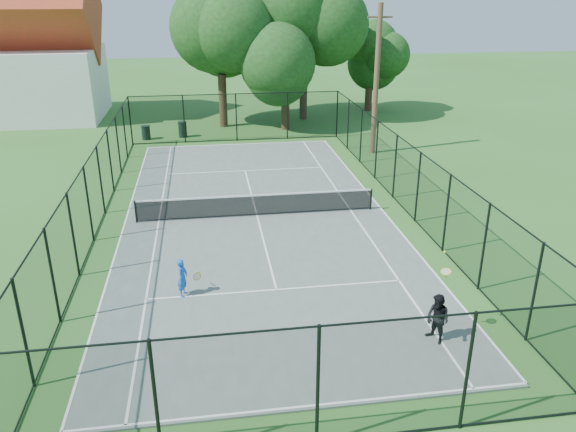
{
  "coord_description": "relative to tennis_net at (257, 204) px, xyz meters",
  "views": [
    {
      "loc": [
        -1.99,
        -22.11,
        9.09
      ],
      "look_at": [
        0.89,
        -3.0,
        1.2
      ],
      "focal_mm": 35.0,
      "sensor_mm": 36.0,
      "label": 1
    }
  ],
  "objects": [
    {
      "name": "tree_near_left",
      "position": [
        -0.66,
        17.16,
        4.63
      ],
      "size": [
        6.49,
        6.49,
        8.47
      ],
      "color": "#332114",
      "rests_on": "ground"
    },
    {
      "name": "tree_far_right",
      "position": [
        10.91,
        20.96,
        3.37
      ],
      "size": [
        4.83,
        4.83,
        6.39
      ],
      "color": "#332114",
      "rests_on": "ground"
    },
    {
      "name": "fence",
      "position": [
        0.0,
        0.0,
        0.92
      ],
      "size": [
        13.1,
        26.1,
        3.0
      ],
      "color": "black",
      "rests_on": "ground"
    },
    {
      "name": "tennis_court",
      "position": [
        0.0,
        0.0,
        -0.55
      ],
      "size": [
        11.0,
        24.0,
        0.06
      ],
      "primitive_type": "cube",
      "color": "#516058",
      "rests_on": "ground"
    },
    {
      "name": "trash_bin_left",
      "position": [
        -5.76,
        14.2,
        -0.13
      ],
      "size": [
        0.58,
        0.58,
        0.89
      ],
      "color": "black",
      "rests_on": "ground"
    },
    {
      "name": "utility_pole",
      "position": [
        7.75,
        9.0,
        3.66
      ],
      "size": [
        1.4,
        0.3,
        8.35
      ],
      "color": "#4C3823",
      "rests_on": "ground"
    },
    {
      "name": "trash_bin_right",
      "position": [
        -3.44,
        14.48,
        -0.06
      ],
      "size": [
        0.58,
        0.58,
        1.02
      ],
      "color": "black",
      "rests_on": "ground"
    },
    {
      "name": "ground",
      "position": [
        0.0,
        0.0,
        -0.58
      ],
      "size": [
        120.0,
        120.0,
        0.0
      ],
      "primitive_type": "plane",
      "color": "#2E5C1F"
    },
    {
      "name": "player_blue",
      "position": [
        -2.94,
        -6.29,
        0.11
      ],
      "size": [
        0.8,
        0.53,
        1.26
      ],
      "color": "blue",
      "rests_on": "tennis_court"
    },
    {
      "name": "tennis_net",
      "position": [
        0.0,
        0.0,
        0.0
      ],
      "size": [
        10.08,
        0.08,
        0.95
      ],
      "color": "black",
      "rests_on": "tennis_court"
    },
    {
      "name": "tree_near_right",
      "position": [
        5.29,
        18.72,
        5.26
      ],
      "size": [
        6.66,
        6.66,
        9.19
      ],
      "color": "#332114",
      "rests_on": "ground"
    },
    {
      "name": "player_black",
      "position": [
        3.96,
        -9.85,
        0.2
      ],
      "size": [
        0.79,
        0.99,
        2.49
      ],
      "color": "black",
      "rests_on": "tennis_court"
    },
    {
      "name": "tree_near_mid",
      "position": [
        3.52,
        15.68,
        3.8
      ],
      "size": [
        5.45,
        5.45,
        7.12
      ],
      "color": "#332114",
      "rests_on": "ground"
    }
  ]
}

